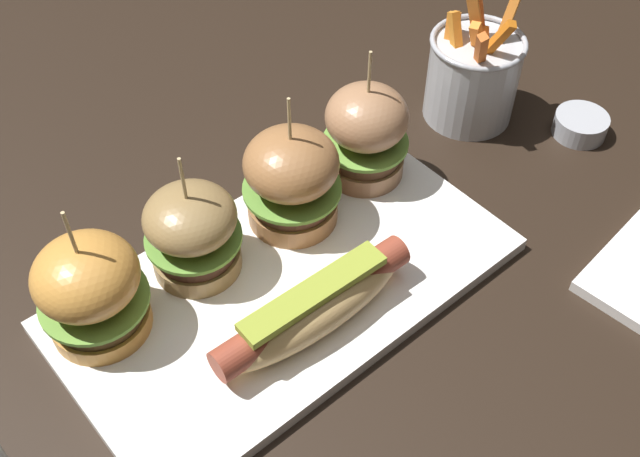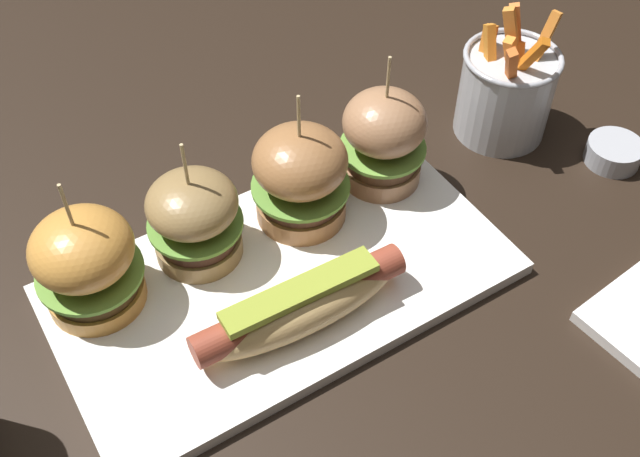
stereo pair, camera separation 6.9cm
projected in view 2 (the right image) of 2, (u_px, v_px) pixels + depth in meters
ground_plane at (282, 284)px, 0.72m from camera, size 3.00×3.00×0.00m
platter_main at (282, 280)px, 0.71m from camera, size 0.42×0.23×0.01m
hot_dog at (301, 306)px, 0.66m from camera, size 0.20×0.06×0.05m
slider_far_left at (86, 262)px, 0.65m from camera, size 0.09×0.09×0.14m
slider_center_left at (194, 218)px, 0.69m from camera, size 0.09×0.09×0.13m
slider_center_right at (300, 176)px, 0.72m from camera, size 0.10×0.10×0.15m
slider_far_right at (383, 138)px, 0.76m from camera, size 0.09×0.09×0.15m
fries_bucket at (506, 91)px, 0.83m from camera, size 0.10×0.10×0.15m
sauce_ramekin at (614, 152)px, 0.82m from camera, size 0.06×0.06×0.02m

